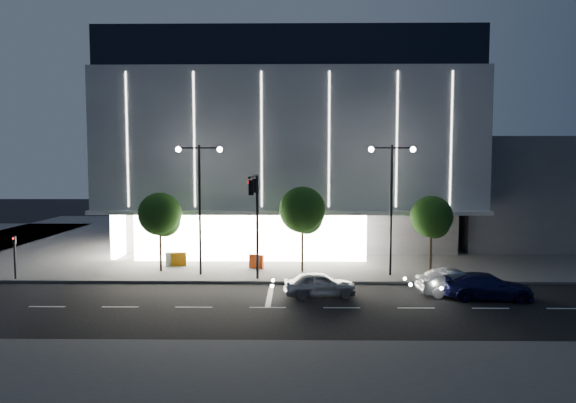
# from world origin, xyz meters

# --- Properties ---
(ground) EXTENTS (160.00, 160.00, 0.00)m
(ground) POSITION_xyz_m (0.00, 0.00, 0.00)
(ground) COLOR black
(ground) RESTS_ON ground
(sidewalk_museum) EXTENTS (70.00, 40.00, 0.15)m
(sidewalk_museum) POSITION_xyz_m (5.00, 24.00, 0.07)
(sidewalk_museum) COLOR #474747
(sidewalk_museum) RESTS_ON ground
(sidewalk_near) EXTENTS (70.00, 10.00, 0.15)m
(sidewalk_near) POSITION_xyz_m (5.00, -12.00, 0.07)
(sidewalk_near) COLOR #474747
(sidewalk_near) RESTS_ON ground
(museum) EXTENTS (30.00, 25.80, 18.00)m
(museum) POSITION_xyz_m (2.98, 22.31, 9.27)
(museum) COLOR #4C4C51
(museum) RESTS_ON ground
(annex_building) EXTENTS (16.00, 20.00, 10.00)m
(annex_building) POSITION_xyz_m (26.00, 24.00, 5.00)
(annex_building) COLOR #4C4C51
(annex_building) RESTS_ON ground
(traffic_mast) EXTENTS (0.33, 5.89, 7.07)m
(traffic_mast) POSITION_xyz_m (1.00, 3.34, 5.03)
(traffic_mast) COLOR black
(traffic_mast) RESTS_ON ground
(street_lamp_west) EXTENTS (3.16, 0.36, 9.00)m
(street_lamp_west) POSITION_xyz_m (-3.00, 6.00, 5.96)
(street_lamp_west) COLOR black
(street_lamp_west) RESTS_ON ground
(street_lamp_east) EXTENTS (3.16, 0.36, 9.00)m
(street_lamp_east) POSITION_xyz_m (10.00, 6.00, 5.96)
(street_lamp_east) COLOR black
(street_lamp_east) RESTS_ON ground
(ped_signal_far) EXTENTS (0.22, 0.24, 3.00)m
(ped_signal_far) POSITION_xyz_m (-15.00, 4.50, 1.89)
(ped_signal_far) COLOR black
(ped_signal_far) RESTS_ON ground
(tree_left) EXTENTS (3.02, 3.02, 5.72)m
(tree_left) POSITION_xyz_m (-5.97, 7.02, 4.03)
(tree_left) COLOR black
(tree_left) RESTS_ON ground
(tree_mid) EXTENTS (3.25, 3.25, 6.15)m
(tree_mid) POSITION_xyz_m (4.03, 7.02, 4.33)
(tree_mid) COLOR black
(tree_mid) RESTS_ON ground
(tree_right) EXTENTS (2.91, 2.91, 5.51)m
(tree_right) POSITION_xyz_m (13.03, 7.02, 3.88)
(tree_right) COLOR black
(tree_right) RESTS_ON ground
(car_lead) EXTENTS (4.42, 2.27, 1.44)m
(car_lead) POSITION_xyz_m (4.93, 0.84, 0.72)
(car_lead) COLOR #ACAEB4
(car_lead) RESTS_ON ground
(car_second) EXTENTS (4.70, 1.97, 1.51)m
(car_second) POSITION_xyz_m (13.02, 1.18, 0.76)
(car_second) COLOR #BABDC2
(car_second) RESTS_ON ground
(car_third) EXTENTS (5.21, 2.47, 1.47)m
(car_third) POSITION_xyz_m (14.50, 0.43, 0.73)
(car_third) COLOR #111342
(car_third) RESTS_ON ground
(barrier_a) EXTENTS (1.13, 0.42, 1.00)m
(barrier_a) POSITION_xyz_m (-5.15, 8.86, 0.65)
(barrier_a) COLOR #CD700B
(barrier_a) RESTS_ON sidewalk_museum
(barrier_b) EXTENTS (1.12, 0.56, 1.00)m
(barrier_b) POSITION_xyz_m (-5.59, 8.96, 0.65)
(barrier_b) COLOR white
(barrier_b) RESTS_ON sidewalk_museum
(barrier_c) EXTENTS (1.11, 0.68, 1.00)m
(barrier_c) POSITION_xyz_m (0.68, 8.04, 0.65)
(barrier_c) COLOR red
(barrier_c) RESTS_ON sidewalk_museum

